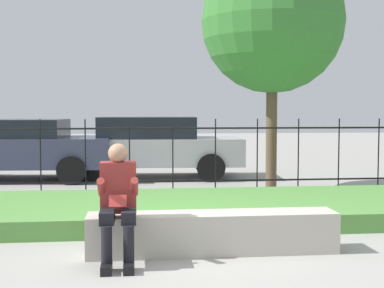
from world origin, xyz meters
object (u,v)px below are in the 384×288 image
at_px(stone_bench, 213,235).
at_px(car_parked_left, 20,147).
at_px(car_parked_center, 153,146).
at_px(tree_behind_fence, 272,22).
at_px(person_seated_reader, 118,198).

height_order(stone_bench, car_parked_left, car_parked_left).
bearing_deg(car_parked_center, tree_behind_fence, -41.25).
height_order(stone_bench, car_parked_center, car_parked_center).
distance_m(person_seated_reader, tree_behind_fence, 6.18).
distance_m(stone_bench, car_parked_left, 7.58).
bearing_deg(stone_bench, person_seated_reader, -165.92).
distance_m(stone_bench, car_parked_center, 6.81).
bearing_deg(tree_behind_fence, car_parked_left, 157.44).
relative_size(car_parked_left, car_parked_center, 1.01).
height_order(person_seated_reader, car_parked_left, car_parked_left).
distance_m(car_parked_left, car_parked_center, 3.04).
xyz_separation_m(car_parked_center, tree_behind_fence, (2.28, -2.26, 2.57)).
distance_m(car_parked_center, tree_behind_fence, 4.11).
distance_m(stone_bench, person_seated_reader, 1.18).
bearing_deg(car_parked_left, car_parked_center, 4.81).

